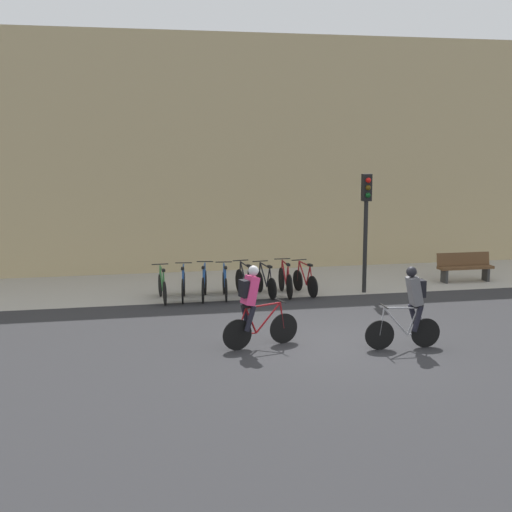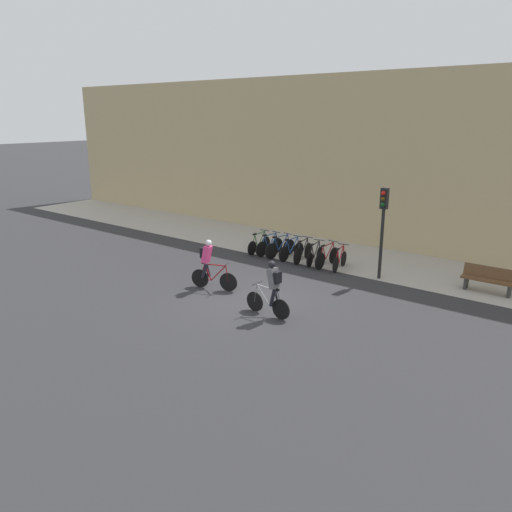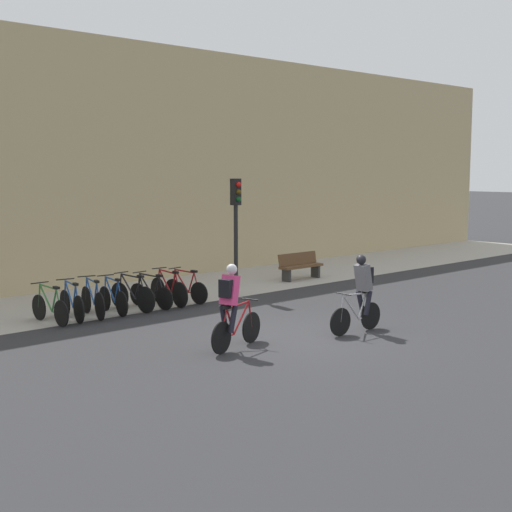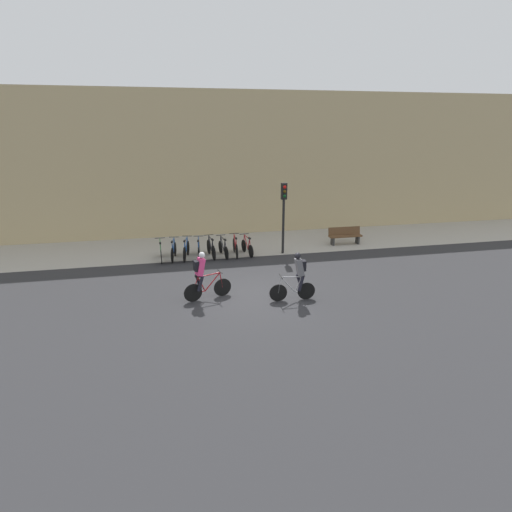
# 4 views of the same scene
# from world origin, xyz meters

# --- Properties ---
(ground) EXTENTS (200.00, 200.00, 0.00)m
(ground) POSITION_xyz_m (0.00, 0.00, 0.00)
(ground) COLOR #2B2B2D
(kerb_strip) EXTENTS (44.00, 4.50, 0.01)m
(kerb_strip) POSITION_xyz_m (0.00, 6.75, 0.00)
(kerb_strip) COLOR #A39E93
(kerb_strip) RESTS_ON ground
(building_facade) EXTENTS (44.00, 0.60, 7.76)m
(building_facade) POSITION_xyz_m (0.00, 9.30, 3.88)
(building_facade) COLOR tan
(building_facade) RESTS_ON ground
(cyclist_pink) EXTENTS (1.72, 0.63, 1.77)m
(cyclist_pink) POSITION_xyz_m (-1.88, 0.02, 0.95)
(cyclist_pink) COLOR black
(cyclist_pink) RESTS_ON ground
(cyclist_grey) EXTENTS (1.65, 0.46, 1.76)m
(cyclist_grey) POSITION_xyz_m (1.37, -0.68, 0.95)
(cyclist_grey) COLOR black
(cyclist_grey) RESTS_ON ground
(parked_bike_0) EXTENTS (0.46, 1.69, 0.95)m
(parked_bike_0) POSITION_xyz_m (-3.42, 4.88, 0.39)
(parked_bike_0) COLOR black
(parked_bike_0) RESTS_ON ground
(parked_bike_1) EXTENTS (0.46, 1.63, 0.97)m
(parked_bike_1) POSITION_xyz_m (-2.84, 4.88, 0.40)
(parked_bike_1) COLOR black
(parked_bike_1) RESTS_ON ground
(parked_bike_2) EXTENTS (0.50, 1.72, 0.98)m
(parked_bike_2) POSITION_xyz_m (-2.26, 4.88, 0.41)
(parked_bike_2) COLOR black
(parked_bike_2) RESTS_ON ground
(parked_bike_3) EXTENTS (0.46, 1.61, 0.95)m
(parked_bike_3) POSITION_xyz_m (-1.69, 4.88, 0.39)
(parked_bike_3) COLOR black
(parked_bike_3) RESTS_ON ground
(parked_bike_4) EXTENTS (0.46, 1.71, 0.98)m
(parked_bike_4) POSITION_xyz_m (-1.11, 4.88, 0.41)
(parked_bike_4) COLOR black
(parked_bike_4) RESTS_ON ground
(parked_bike_5) EXTENTS (0.46, 1.63, 0.94)m
(parked_bike_5) POSITION_xyz_m (-0.53, 4.88, 0.38)
(parked_bike_5) COLOR black
(parked_bike_5) RESTS_ON ground
(parked_bike_6) EXTENTS (0.46, 1.76, 0.98)m
(parked_bike_6) POSITION_xyz_m (0.05, 4.88, 0.41)
(parked_bike_6) COLOR black
(parked_bike_6) RESTS_ON ground
(parked_bike_7) EXTENTS (0.46, 1.57, 0.94)m
(parked_bike_7) POSITION_xyz_m (0.62, 4.88, 0.38)
(parked_bike_7) COLOR black
(parked_bike_7) RESTS_ON ground
(traffic_light_pole) EXTENTS (0.26, 0.30, 3.40)m
(traffic_light_pole) POSITION_xyz_m (2.36, 4.75, 2.36)
(traffic_light_pole) COLOR black
(traffic_light_pole) RESTS_ON ground
(bench) EXTENTS (1.74, 0.44, 0.89)m
(bench) POSITION_xyz_m (5.96, 5.64, 0.47)
(bench) COLOR brown
(bench) RESTS_ON ground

